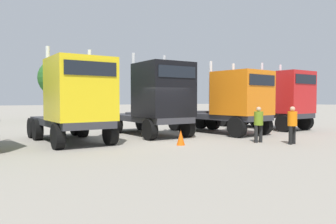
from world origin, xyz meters
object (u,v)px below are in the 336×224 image
object	(u,v)px
semi_truck_orange	(233,101)
visitor_with_camera	(259,122)
semi_truck_yellow	(76,100)
semi_truck_black	(157,99)
traffic_cone_mid	(181,138)
semi_truck_red	(279,100)
visitor_in_hivis	(292,122)

from	to	relation	value
semi_truck_orange	visitor_with_camera	distance (m)	3.65
semi_truck_yellow	semi_truck_black	xyz separation A→B (m)	(4.38, 0.94, 0.04)
semi_truck_orange	visitor_with_camera	world-z (taller)	semi_truck_orange
semi_truck_black	traffic_cone_mid	size ratio (longest dim) A/B	10.01
semi_truck_orange	visitor_with_camera	bearing A→B (deg)	-31.11
semi_truck_black	visitor_with_camera	distance (m)	5.30
semi_truck_black	semi_truck_red	size ratio (longest dim) A/B	0.97
semi_truck_orange	semi_truck_red	distance (m)	4.52
semi_truck_red	visitor_in_hivis	bearing A→B (deg)	-49.79
semi_truck_yellow	semi_truck_black	size ratio (longest dim) A/B	0.95
semi_truck_red	traffic_cone_mid	bearing A→B (deg)	-78.00
semi_truck_red	visitor_in_hivis	xyz separation A→B (m)	(-4.81, -5.25, -0.95)
semi_truck_orange	visitor_with_camera	xyz separation A→B (m)	(-1.26, -3.31, -0.90)
semi_truck_orange	semi_truck_red	world-z (taller)	semi_truck_red
semi_truck_black	semi_truck_red	bearing A→B (deg)	84.52
semi_truck_orange	visitor_in_hivis	world-z (taller)	semi_truck_orange
semi_truck_yellow	semi_truck_black	world-z (taller)	semi_truck_black
semi_truck_yellow	visitor_with_camera	bearing A→B (deg)	59.94
semi_truck_orange	visitor_in_hivis	size ratio (longest dim) A/B	3.94
semi_truck_red	traffic_cone_mid	size ratio (longest dim) A/B	10.29
semi_truck_black	semi_truck_red	distance (m)	8.65
semi_truck_red	visitor_in_hivis	distance (m)	7.18
semi_truck_yellow	traffic_cone_mid	distance (m)	4.79
semi_truck_black	semi_truck_orange	size ratio (longest dim) A/B	0.98
semi_truck_black	semi_truck_orange	world-z (taller)	semi_truck_black
semi_truck_black	traffic_cone_mid	xyz separation A→B (m)	(-0.57, -3.37, -1.65)
semi_truck_red	semi_truck_orange	bearing A→B (deg)	-86.70
semi_truck_orange	semi_truck_red	bearing A→B (deg)	90.24
semi_truck_orange	visitor_in_hivis	distance (m)	4.52
visitor_in_hivis	visitor_with_camera	bearing A→B (deg)	-154.56
traffic_cone_mid	semi_truck_red	bearing A→B (deg)	19.28
semi_truck_black	semi_truck_orange	bearing A→B (deg)	72.42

